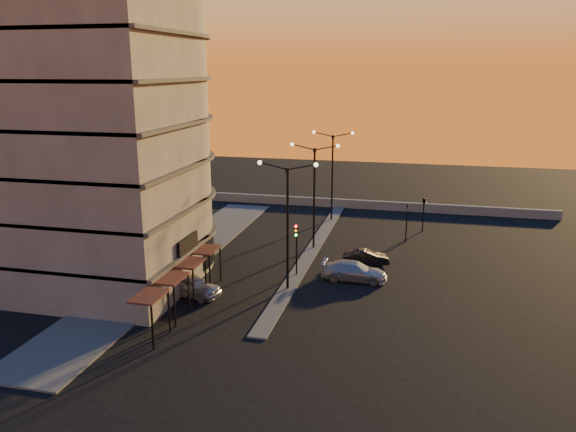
# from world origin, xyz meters

# --- Properties ---
(ground) EXTENTS (120.00, 120.00, 0.00)m
(ground) POSITION_xyz_m (0.00, 0.00, 0.00)
(ground) COLOR black
(ground) RESTS_ON ground
(sidewalk_west) EXTENTS (5.00, 40.00, 0.12)m
(sidewalk_west) POSITION_xyz_m (-10.50, 4.00, 0.06)
(sidewalk_west) COLOR #4E4F4C
(sidewalk_west) RESTS_ON ground
(median) EXTENTS (1.20, 36.00, 0.12)m
(median) POSITION_xyz_m (0.00, 10.00, 0.06)
(median) COLOR #4E4F4C
(median) RESTS_ON ground
(parapet) EXTENTS (44.00, 0.50, 1.00)m
(parapet) POSITION_xyz_m (2.00, 26.00, 0.50)
(parapet) COLOR slate
(parapet) RESTS_ON ground
(building) EXTENTS (14.35, 17.08, 25.00)m
(building) POSITION_xyz_m (-14.00, 0.03, 11.91)
(building) COLOR #646058
(building) RESTS_ON ground
(streetlamp_near) EXTENTS (4.32, 0.32, 9.51)m
(streetlamp_near) POSITION_xyz_m (0.00, 0.00, 5.59)
(streetlamp_near) COLOR black
(streetlamp_near) RESTS_ON ground
(streetlamp_mid) EXTENTS (4.32, 0.32, 9.51)m
(streetlamp_mid) POSITION_xyz_m (0.00, 10.00, 5.59)
(streetlamp_mid) COLOR black
(streetlamp_mid) RESTS_ON ground
(streetlamp_far) EXTENTS (4.32, 0.32, 9.51)m
(streetlamp_far) POSITION_xyz_m (0.00, 20.00, 5.59)
(streetlamp_far) COLOR black
(streetlamp_far) RESTS_ON ground
(traffic_light_main) EXTENTS (0.28, 0.44, 4.25)m
(traffic_light_main) POSITION_xyz_m (0.00, 2.87, 2.89)
(traffic_light_main) COLOR black
(traffic_light_main) RESTS_ON ground
(signal_east_a) EXTENTS (0.13, 0.16, 3.60)m
(signal_east_a) POSITION_xyz_m (8.00, 14.00, 1.93)
(signal_east_a) COLOR black
(signal_east_a) RESTS_ON ground
(signal_east_b) EXTENTS (0.42, 1.99, 3.60)m
(signal_east_b) POSITION_xyz_m (9.50, 18.00, 3.10)
(signal_east_b) COLOR black
(signal_east_b) RESTS_ON ground
(car_hatchback) EXTENTS (4.86, 2.78, 1.56)m
(car_hatchback) POSITION_xyz_m (-6.50, -2.65, 0.78)
(car_hatchback) COLOR #A4A5AB
(car_hatchback) RESTS_ON ground
(car_sedan) EXTENTS (3.99, 2.20, 1.25)m
(car_sedan) POSITION_xyz_m (5.00, 6.82, 0.62)
(car_sedan) COLOR black
(car_sedan) RESTS_ON ground
(car_wagon) EXTENTS (4.99, 2.04, 1.45)m
(car_wagon) POSITION_xyz_m (4.50, 3.10, 0.72)
(car_wagon) COLOR #ADB1B5
(car_wagon) RESTS_ON ground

